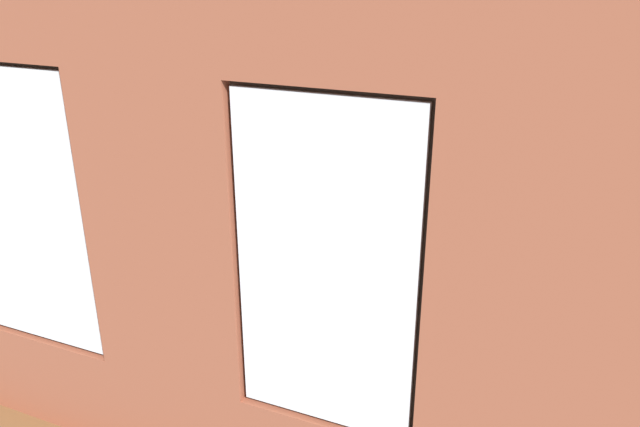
{
  "coord_description": "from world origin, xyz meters",
  "views": [
    {
      "loc": [
        -2.18,
        5.45,
        3.22
      ],
      "look_at": [
        -0.01,
        0.4,
        0.98
      ],
      "focal_mm": 35.0,
      "sensor_mm": 36.0,
      "label": 1
    }
  ],
  "objects_px": {
    "papasan_chair": "(373,192)",
    "potted_plant_mid_room_small": "(405,222)",
    "potted_plant_near_tv": "(61,253)",
    "tv_flatscreen": "(85,193)",
    "couch_left": "(581,297)",
    "coffee_table": "(335,257)",
    "remote_black": "(325,245)",
    "remote_silver": "(339,258)",
    "candle_jar": "(297,247)",
    "media_console": "(92,241)",
    "cup_ceramic": "(335,248)",
    "couch_by_window": "(192,358)",
    "potted_plant_corner_near_left": "(604,202)",
    "potted_plant_by_left_couch": "(547,238)",
    "potted_plant_foreground_right": "(230,136)"
  },
  "relations": [
    {
      "from": "papasan_chair",
      "to": "media_console",
      "type": "bearing_deg",
      "value": 41.5
    },
    {
      "from": "couch_left",
      "to": "remote_black",
      "type": "xyz_separation_m",
      "value": [
        2.52,
        0.11,
        0.11
      ]
    },
    {
      "from": "couch_left",
      "to": "coffee_table",
      "type": "relative_size",
      "value": 1.52
    },
    {
      "from": "potted_plant_corner_near_left",
      "to": "potted_plant_by_left_couch",
      "type": "distance_m",
      "value": 0.87
    },
    {
      "from": "tv_flatscreen",
      "to": "potted_plant_near_tv",
      "type": "relative_size",
      "value": 0.92
    },
    {
      "from": "potted_plant_corner_near_left",
      "to": "couch_by_window",
      "type": "bearing_deg",
      "value": 55.24
    },
    {
      "from": "couch_by_window",
      "to": "remote_black",
      "type": "distance_m",
      "value": 2.13
    },
    {
      "from": "couch_left",
      "to": "remote_silver",
      "type": "xyz_separation_m",
      "value": [
        2.28,
        0.34,
        0.11
      ]
    },
    {
      "from": "couch_by_window",
      "to": "remote_silver",
      "type": "distance_m",
      "value": 1.95
    },
    {
      "from": "media_console",
      "to": "potted_plant_corner_near_left",
      "type": "distance_m",
      "value": 5.95
    },
    {
      "from": "candle_jar",
      "to": "remote_silver",
      "type": "height_order",
      "value": "candle_jar"
    },
    {
      "from": "couch_by_window",
      "to": "potted_plant_by_left_couch",
      "type": "xyz_separation_m",
      "value": [
        -2.37,
        -3.6,
        -0.05
      ]
    },
    {
      "from": "tv_flatscreen",
      "to": "potted_plant_near_tv",
      "type": "bearing_deg",
      "value": 119.86
    },
    {
      "from": "papasan_chair",
      "to": "potted_plant_mid_room_small",
      "type": "distance_m",
      "value": 0.94
    },
    {
      "from": "cup_ceramic",
      "to": "tv_flatscreen",
      "type": "height_order",
      "value": "tv_flatscreen"
    },
    {
      "from": "remote_black",
      "to": "remote_silver",
      "type": "xyz_separation_m",
      "value": [
        -0.25,
        0.23,
        0.0
      ]
    },
    {
      "from": "remote_black",
      "to": "papasan_chair",
      "type": "bearing_deg",
      "value": 52.01
    },
    {
      "from": "couch_left",
      "to": "cup_ceramic",
      "type": "distance_m",
      "value": 2.38
    },
    {
      "from": "potted_plant_by_left_couch",
      "to": "potted_plant_mid_room_small",
      "type": "distance_m",
      "value": 1.61
    },
    {
      "from": "candle_jar",
      "to": "media_console",
      "type": "xyz_separation_m",
      "value": [
        2.43,
        0.34,
        -0.23
      ]
    },
    {
      "from": "papasan_chair",
      "to": "potted_plant_corner_near_left",
      "type": "relative_size",
      "value": 1.23
    },
    {
      "from": "coffee_table",
      "to": "remote_black",
      "type": "relative_size",
      "value": 7.21
    },
    {
      "from": "remote_silver",
      "to": "potted_plant_by_left_couch",
      "type": "distance_m",
      "value": 2.55
    },
    {
      "from": "cup_ceramic",
      "to": "candle_jar",
      "type": "relative_size",
      "value": 0.95
    },
    {
      "from": "couch_left",
      "to": "papasan_chair",
      "type": "xyz_separation_m",
      "value": [
        2.58,
        -1.61,
        0.12
      ]
    },
    {
      "from": "couch_by_window",
      "to": "candle_jar",
      "type": "distance_m",
      "value": 1.89
    },
    {
      "from": "remote_silver",
      "to": "potted_plant_mid_room_small",
      "type": "height_order",
      "value": "potted_plant_mid_room_small"
    },
    {
      "from": "tv_flatscreen",
      "to": "remote_black",
      "type": "bearing_deg",
      "value": -167.87
    },
    {
      "from": "remote_silver",
      "to": "papasan_chair",
      "type": "relative_size",
      "value": 0.15
    },
    {
      "from": "candle_jar",
      "to": "potted_plant_by_left_couch",
      "type": "xyz_separation_m",
      "value": [
        -2.34,
        -1.72,
        -0.2
      ]
    },
    {
      "from": "candle_jar",
      "to": "potted_plant_corner_near_left",
      "type": "distance_m",
      "value": 3.7
    },
    {
      "from": "candle_jar",
      "to": "papasan_chair",
      "type": "distance_m",
      "value": 1.96
    },
    {
      "from": "couch_by_window",
      "to": "tv_flatscreen",
      "type": "distance_m",
      "value": 2.89
    },
    {
      "from": "potted_plant_near_tv",
      "to": "potted_plant_by_left_couch",
      "type": "height_order",
      "value": "potted_plant_near_tv"
    },
    {
      "from": "potted_plant_near_tv",
      "to": "tv_flatscreen",
      "type": "bearing_deg",
      "value": -60.14
    },
    {
      "from": "cup_ceramic",
      "to": "potted_plant_corner_near_left",
      "type": "bearing_deg",
      "value": -138.9
    },
    {
      "from": "couch_by_window",
      "to": "coffee_table",
      "type": "height_order",
      "value": "couch_by_window"
    },
    {
      "from": "couch_by_window",
      "to": "cup_ceramic",
      "type": "xyz_separation_m",
      "value": [
        -0.4,
        -2.01,
        0.15
      ]
    },
    {
      "from": "coffee_table",
      "to": "papasan_chair",
      "type": "bearing_deg",
      "value": -83.48
    },
    {
      "from": "tv_flatscreen",
      "to": "potted_plant_mid_room_small",
      "type": "xyz_separation_m",
      "value": [
        -3.22,
        -1.6,
        -0.43
      ]
    },
    {
      "from": "candle_jar",
      "to": "potted_plant_corner_near_left",
      "type": "relative_size",
      "value": 0.11
    },
    {
      "from": "remote_silver",
      "to": "potted_plant_mid_room_small",
      "type": "relative_size",
      "value": 0.29
    },
    {
      "from": "cup_ceramic",
      "to": "tv_flatscreen",
      "type": "distance_m",
      "value": 2.85
    },
    {
      "from": "remote_silver",
      "to": "potted_plant_corner_near_left",
      "type": "distance_m",
      "value": 3.36
    },
    {
      "from": "potted_plant_corner_near_left",
      "to": "papasan_chair",
      "type": "bearing_deg",
      "value": 7.79
    },
    {
      "from": "coffee_table",
      "to": "potted_plant_foreground_right",
      "type": "bearing_deg",
      "value": -40.67
    },
    {
      "from": "media_console",
      "to": "potted_plant_mid_room_small",
      "type": "xyz_separation_m",
      "value": [
        -3.22,
        -1.6,
        0.15
      ]
    },
    {
      "from": "potted_plant_near_tv",
      "to": "cup_ceramic",
      "type": "bearing_deg",
      "value": -147.66
    },
    {
      "from": "couch_left",
      "to": "coffee_table",
      "type": "distance_m",
      "value": 2.38
    },
    {
      "from": "potted_plant_corner_near_left",
      "to": "potted_plant_mid_room_small",
      "type": "relative_size",
      "value": 1.55
    }
  ]
}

